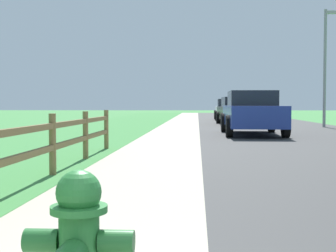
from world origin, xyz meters
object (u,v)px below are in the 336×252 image
object	(u,v)px
parked_suv_blue	(252,113)
street_lamp	(328,56)
parked_car_black	(238,111)
fire_hydrant	(78,246)
parked_car_white	(229,109)

from	to	relation	value
parked_suv_blue	street_lamp	bearing A→B (deg)	54.43
parked_suv_blue	street_lamp	world-z (taller)	street_lamp
parked_car_black	street_lamp	xyz separation A→B (m)	(4.00, -2.66, 2.65)
parked_suv_blue	parked_car_black	bearing A→B (deg)	88.51
fire_hydrant	parked_car_black	world-z (taller)	parked_car_black
fire_hydrant	parked_car_white	world-z (taller)	parked_car_white
parked_car_black	parked_car_white	size ratio (longest dim) A/B	1.05
parked_suv_blue	parked_car_black	world-z (taller)	parked_suv_blue
parked_car_black	fire_hydrant	bearing A→B (deg)	-96.68
fire_hydrant	parked_car_white	size ratio (longest dim) A/B	0.17
parked_car_white	street_lamp	size ratio (longest dim) A/B	0.80
parked_suv_blue	parked_car_white	distance (m)	16.41
parked_suv_blue	parked_car_white	size ratio (longest dim) A/B	1.09
fire_hydrant	street_lamp	size ratio (longest dim) A/B	0.14
parked_suv_blue	fire_hydrant	bearing A→B (deg)	-99.53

